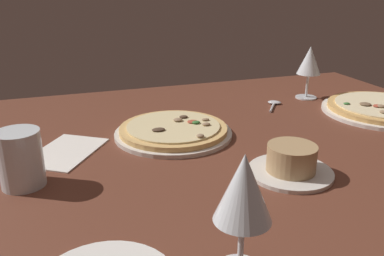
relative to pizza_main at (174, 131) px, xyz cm
name	(u,v)px	position (x,y,z in cm)	size (l,w,h in cm)	color
dining_table	(212,153)	(-6.59, 8.60, -3.22)	(150.00, 110.00, 4.00)	brown
pizza_main	(174,131)	(0.00, 0.00, 0.00)	(28.41, 28.41, 3.36)	silver
pizza_side	(383,109)	(-61.00, 2.14, 0.00)	(33.16, 33.16, 3.38)	silver
ramekin_on_saucer	(291,162)	(-15.74, 27.23, 1.24)	(16.52, 16.52, 6.01)	silver
wine_glass_far	(309,62)	(-49.17, -17.90, 10.33)	(7.33, 7.33, 16.35)	silver
wine_glass_near	(244,191)	(5.58, 49.71, 10.69)	(7.37, 7.37, 16.82)	silver
water_glass	(21,162)	(33.21, 15.37, 3.35)	(7.95, 7.95, 10.60)	silver
paper_menu	(66,152)	(25.37, 2.31, -1.07)	(12.02, 18.32, 0.30)	white
spoon	(274,104)	(-35.52, -14.19, -0.76)	(8.19, 9.87, 1.00)	silver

